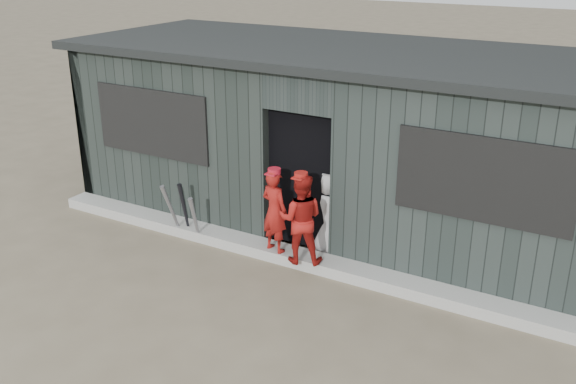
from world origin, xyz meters
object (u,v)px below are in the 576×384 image
Objects in this scene: bat_mid at (195,220)px; bat_right at (185,210)px; bat_left at (172,211)px; dugout at (345,138)px; player_grey_back at (330,213)px; player_red_right at (301,219)px; player_red_left at (275,211)px.

bat_right is (-0.28, 0.12, 0.05)m from bat_mid.
dugout is (1.81, 1.89, 0.87)m from bat_left.
player_grey_back is at bearing 16.19° from bat_left.
bat_left is at bearing -21.72° from player_red_right.
bat_mid is at bearing 25.63° from player_grey_back.
bat_left is 0.42m from bat_mid.
player_red_right reaches higher than bat_right.
player_red_left is at bearing -35.84° from player_red_right.
bat_mid is at bearing -23.02° from bat_right.
player_red_left reaches higher than bat_left.
bat_right is 1.98m from player_red_right.
dugout is (-0.40, 1.25, 0.67)m from player_grey_back.
player_red_left is (1.64, 0.13, 0.30)m from bat_left.
bat_right is at bearing 14.20° from player_red_left.
player_grey_back is at bearing 19.74° from bat_mid.
bat_right is 0.70× the size of player_red_right.
player_grey_back is (0.57, 0.51, -0.10)m from player_red_left.
player_red_right is 0.97× the size of player_grey_back.
player_red_right is at bearing -2.59° from bat_right.
player_red_left reaches higher than bat_right.
bat_left is 0.76× the size of player_red_left.
bat_mid is 1.28m from player_red_left.
dugout reaches higher than player_red_right.
dugout reaches higher than bat_right.
bat_left is 0.72× the size of player_red_right.
bat_left reaches higher than bat_mid.
bat_left is 1.03× the size of bat_right.
bat_left is 0.18m from bat_right.
bat_mid is 0.63× the size of player_red_right.
dugout is (1.40, 1.90, 0.92)m from bat_mid.
bat_left is 2.31m from player_grey_back.
player_red_left is at bearing 6.35° from bat_mid.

